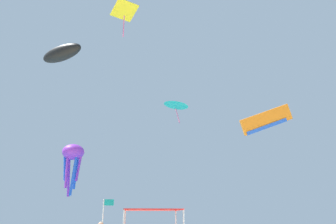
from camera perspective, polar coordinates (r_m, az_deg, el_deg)
canopy_tent at (r=16.64m, az=-2.90°, el=-17.88°), size 2.86×2.78×2.47m
banner_flag at (r=19.14m, az=-11.68°, el=-18.97°), size 0.61×0.06×3.07m
kite_diamond_yellow at (r=34.98m, az=-8.01°, el=17.77°), size 3.14×3.10×3.59m
kite_octopus_purple at (r=39.56m, az=-17.05°, el=-7.50°), size 2.63×2.63×6.13m
kite_parafoil_orange at (r=35.86m, az=17.59°, el=-1.41°), size 6.00×1.30×3.66m
kite_inflatable_black at (r=31.13m, az=-18.97°, el=10.19°), size 4.92×4.33×1.96m
kite_delta_teal at (r=33.65m, az=1.55°, el=1.59°), size 3.21×3.18×2.33m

